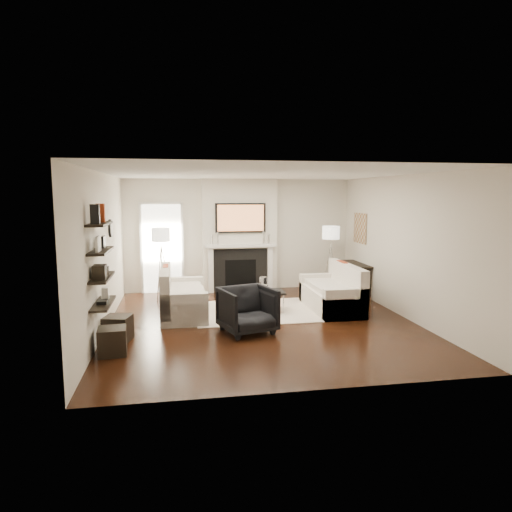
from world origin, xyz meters
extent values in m
plane|color=black|center=(0.00, 0.00, 0.00)|extent=(6.00, 6.00, 0.00)
plane|color=white|center=(0.00, 0.00, 2.70)|extent=(6.00, 6.00, 0.00)
plane|color=silver|center=(0.00, 3.00, 1.35)|extent=(5.50, 0.00, 5.50)
plane|color=silver|center=(0.00, -3.00, 1.35)|extent=(5.50, 0.00, 5.50)
plane|color=silver|center=(-2.75, 0.00, 1.35)|extent=(0.00, 6.00, 6.00)
plane|color=silver|center=(2.75, 0.00, 1.35)|extent=(0.00, 6.00, 6.00)
cube|color=silver|center=(0.00, 2.88, 1.35)|extent=(1.80, 0.25, 2.70)
cube|color=black|center=(0.00, 2.74, 0.52)|extent=(1.30, 0.02, 1.04)
cube|color=black|center=(0.00, 2.73, 0.45)|extent=(0.75, 0.02, 0.65)
cube|color=white|center=(-0.72, 2.71, 0.55)|extent=(0.12, 0.08, 1.10)
cube|color=white|center=(0.72, 2.71, 0.55)|extent=(0.12, 0.08, 1.10)
cube|color=white|center=(0.00, 2.69, 1.12)|extent=(1.70, 0.18, 0.07)
cube|color=black|center=(0.00, 2.71, 1.78)|extent=(1.20, 0.06, 0.70)
cube|color=#BF723F|center=(0.00, 2.68, 1.78)|extent=(1.10, 0.00, 0.62)
cylinder|color=silver|center=(-0.55, 2.70, 1.30)|extent=(0.04, 0.04, 0.30)
cylinder|color=silver|center=(-0.68, 2.70, 1.27)|extent=(0.04, 0.04, 0.24)
cylinder|color=silver|center=(0.55, 2.70, 1.30)|extent=(0.04, 0.04, 0.30)
cylinder|color=silver|center=(0.68, 2.70, 1.27)|extent=(0.04, 0.04, 0.24)
cube|color=white|center=(-1.85, 2.98, 1.05)|extent=(0.90, 0.02, 2.10)
cube|color=white|center=(-2.33, 2.96, 1.05)|extent=(0.06, 0.06, 2.16)
cube|color=white|center=(-1.37, 2.96, 1.05)|extent=(0.06, 0.06, 2.16)
cube|color=white|center=(-1.85, 2.96, 2.13)|extent=(1.02, 0.06, 0.06)
cube|color=beige|center=(0.12, 0.78, 0.01)|extent=(2.60, 2.00, 0.01)
cube|color=beige|center=(-1.40, 0.79, 0.21)|extent=(0.85, 1.80, 0.42)
cube|color=beige|center=(-1.74, 0.79, 0.53)|extent=(0.18, 1.80, 0.80)
cube|color=beige|center=(-1.40, -0.02, 0.30)|extent=(0.85, 0.18, 0.60)
cube|color=beige|center=(-1.40, 1.60, 0.30)|extent=(0.85, 0.18, 0.60)
cube|color=beige|center=(-1.35, 0.79, 0.47)|extent=(0.63, 1.44, 0.10)
cube|color=#A33314|center=(-1.74, 1.09, 0.73)|extent=(0.10, 0.42, 0.42)
cube|color=black|center=(-1.74, 0.49, 0.72)|extent=(0.10, 0.40, 0.40)
cube|color=beige|center=(1.57, 0.68, 0.21)|extent=(0.85, 1.80, 0.42)
cube|color=beige|center=(1.90, 0.68, 0.53)|extent=(0.18, 1.80, 0.80)
cube|color=beige|center=(1.57, -0.13, 0.30)|extent=(0.85, 0.18, 0.60)
cube|color=beige|center=(1.57, 1.49, 0.30)|extent=(0.85, 0.18, 0.60)
cube|color=beige|center=(1.52, 0.68, 0.47)|extent=(0.63, 1.44, 0.10)
cube|color=#A33314|center=(1.90, 0.98, 0.73)|extent=(0.10, 0.42, 0.42)
cube|color=black|center=(1.90, 0.38, 0.72)|extent=(0.10, 0.40, 0.40)
cube|color=black|center=(0.03, 0.74, 0.40)|extent=(1.10, 0.55, 0.04)
cylinder|color=silver|center=(-0.47, 0.52, 0.19)|extent=(0.02, 0.02, 0.38)
cylinder|color=silver|center=(0.53, 0.52, 0.19)|extent=(0.02, 0.02, 0.38)
cylinder|color=silver|center=(-0.47, 0.96, 0.19)|extent=(0.02, 0.02, 0.38)
cylinder|color=silver|center=(0.53, 0.96, 0.19)|extent=(0.02, 0.02, 0.38)
cylinder|color=white|center=(0.18, 0.74, 0.56)|extent=(0.17, 0.17, 0.30)
cylinder|color=white|center=(0.18, 0.74, 0.50)|extent=(0.09, 0.09, 0.13)
cylinder|color=#AB531C|center=(-0.22, 0.74, 0.45)|extent=(0.29, 0.29, 0.05)
imported|color=black|center=(-0.35, -0.57, 0.43)|extent=(1.02, 0.98, 0.86)
cylinder|color=silver|center=(-1.85, 2.25, 0.60)|extent=(0.02, 0.02, 1.20)
cylinder|color=white|center=(-1.85, 2.25, 1.45)|extent=(0.40, 0.40, 0.30)
cylinder|color=silver|center=(-1.74, 2.25, 0.60)|extent=(0.25, 0.02, 1.23)
cylinder|color=silver|center=(-1.91, 2.35, 0.60)|extent=(0.14, 0.22, 1.23)
cylinder|color=silver|center=(-1.91, 2.16, 0.60)|extent=(0.14, 0.22, 1.23)
cylinder|color=silver|center=(2.05, 2.15, 0.60)|extent=(0.02, 0.02, 1.20)
cylinder|color=white|center=(2.05, 2.15, 1.45)|extent=(0.40, 0.40, 0.30)
cylinder|color=silver|center=(2.16, 2.15, 0.60)|extent=(0.25, 0.02, 1.23)
cylinder|color=silver|center=(2.00, 2.24, 0.60)|extent=(0.14, 0.22, 1.23)
cylinder|color=silver|center=(1.99, 2.05, 0.60)|extent=(0.14, 0.22, 1.23)
cube|color=black|center=(2.57, 1.88, 0.73)|extent=(0.35, 1.20, 0.04)
cube|color=black|center=(2.57, 1.33, 0.35)|extent=(0.30, 0.04, 0.71)
cube|color=black|center=(2.57, 2.43, 0.35)|extent=(0.30, 0.04, 0.71)
cube|color=#98764C|center=(2.73, 2.05, 1.55)|extent=(0.03, 0.70, 0.70)
cube|color=black|center=(-2.62, -1.00, 0.70)|extent=(0.25, 1.00, 0.03)
cube|color=black|center=(-2.62, -1.00, 1.10)|extent=(0.25, 1.00, 0.04)
cube|color=black|center=(-2.62, -1.00, 1.50)|extent=(0.25, 1.00, 0.04)
cube|color=black|center=(-2.62, -1.00, 1.90)|extent=(0.25, 1.00, 0.04)
cube|color=black|center=(-2.62, -1.35, 2.06)|extent=(0.12, 0.10, 0.28)
cube|color=#A33314|center=(-2.62, -0.87, 2.06)|extent=(0.12, 0.10, 0.28)
cube|color=white|center=(-2.62, -1.21, 1.63)|extent=(0.04, 0.30, 0.22)
cube|color=black|center=(-2.62, -0.72, 1.61)|extent=(0.04, 0.22, 0.18)
cube|color=black|center=(-2.62, -1.19, 1.22)|extent=(0.18, 0.25, 0.20)
cube|color=black|center=(-2.62, -0.83, 1.18)|extent=(0.15, 0.12, 0.12)
cube|color=black|center=(-2.62, -1.07, 0.74)|extent=(0.14, 0.20, 0.05)
cube|color=white|center=(-2.62, -0.76, 0.81)|extent=(0.10, 0.10, 0.18)
cylinder|color=black|center=(-2.73, 0.90, 1.70)|extent=(0.04, 0.34, 0.34)
cylinder|color=white|center=(-2.71, 0.90, 1.70)|extent=(0.01, 0.29, 0.29)
cube|color=black|center=(-2.47, -0.63, 0.20)|extent=(0.49, 0.49, 0.40)
cube|color=black|center=(-2.47, -1.29, 0.20)|extent=(0.43, 0.43, 0.40)
camera|label=1|loc=(-1.51, -8.00, 2.33)|focal=32.00mm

